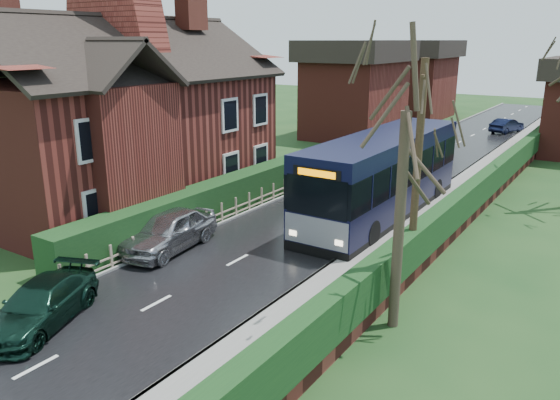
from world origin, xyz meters
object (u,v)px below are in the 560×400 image
Objects in this scene: bus_stop_sign at (368,201)px; telegraph_pole at (417,175)px; car_silver at (169,231)px; car_green at (41,304)px; brick_house at (122,113)px; bus at (383,176)px.

bus_stop_sign is 3.91m from telegraph_pole.
car_silver is at bearing -155.79° from bus_stop_sign.
telegraph_pole reaches higher than car_green.
brick_house reaches higher than telegraph_pole.
brick_house is 12.27m from bus_stop_sign.
bus_stop_sign is 0.38× the size of telegraph_pole.
bus is (10.93, 4.99, -2.56)m from brick_house.
bus is 2.73× the size of car_silver.
car_silver is 1.07× the size of car_green.
bus is at bearing 52.26° from car_silver.
bus_stop_sign reaches higher than car_green.
car_green is at bearing -53.39° from brick_house.
car_silver is at bearing -121.04° from bus.
bus is 2.92× the size of car_green.
bus_stop_sign is at bearing 42.95° from car_green.
bus is at bearing 24.52° from brick_house.
car_silver is at bearing -29.07° from brick_house.
car_green is (-3.96, -14.37, -1.21)m from bus.
car_silver is (-5.00, -8.29, -1.06)m from bus.
bus is 9.74m from car_silver.
brick_house reaches higher than car_green.
brick_house is 7.70m from car_silver.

